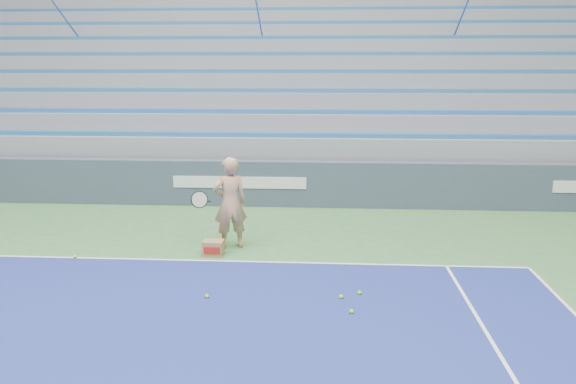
# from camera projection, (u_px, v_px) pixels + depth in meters

# --- Properties ---
(sponsor_barrier) EXTENTS (30.00, 0.32, 1.10)m
(sponsor_barrier) POSITION_uv_depth(u_px,v_px,m) (241.00, 183.00, 13.56)
(sponsor_barrier) COLOR #394757
(sponsor_barrier) RESTS_ON ground
(bleachers) EXTENTS (31.00, 9.15, 7.30)m
(bleachers) POSITION_uv_depth(u_px,v_px,m) (264.00, 95.00, 18.72)
(bleachers) COLOR gray
(bleachers) RESTS_ON ground
(tennis_player) EXTENTS (0.97, 0.92, 1.72)m
(tennis_player) POSITION_uv_depth(u_px,v_px,m) (230.00, 203.00, 10.33)
(tennis_player) COLOR tan
(tennis_player) RESTS_ON ground
(ball_box) EXTENTS (0.37, 0.29, 0.27)m
(ball_box) POSITION_uv_depth(u_px,v_px,m) (213.00, 248.00, 10.08)
(ball_box) COLOR #967348
(ball_box) RESTS_ON ground
(tennis_ball_0) EXTENTS (0.07, 0.07, 0.07)m
(tennis_ball_0) POSITION_uv_depth(u_px,v_px,m) (207.00, 296.00, 8.24)
(tennis_ball_0) COLOR #A7D22B
(tennis_ball_0) RESTS_ON ground
(tennis_ball_1) EXTENTS (0.07, 0.07, 0.07)m
(tennis_ball_1) POSITION_uv_depth(u_px,v_px,m) (75.00, 257.00, 9.93)
(tennis_ball_1) COLOR #A7D22B
(tennis_ball_1) RESTS_ON ground
(tennis_ball_2) EXTENTS (0.07, 0.07, 0.07)m
(tennis_ball_2) POSITION_uv_depth(u_px,v_px,m) (351.00, 312.00, 7.73)
(tennis_ball_2) COLOR #A7D22B
(tennis_ball_2) RESTS_ON ground
(tennis_ball_3) EXTENTS (0.07, 0.07, 0.07)m
(tennis_ball_3) POSITION_uv_depth(u_px,v_px,m) (359.00, 293.00, 8.36)
(tennis_ball_3) COLOR #A7D22B
(tennis_ball_3) RESTS_ON ground
(tennis_ball_4) EXTENTS (0.07, 0.07, 0.07)m
(tennis_ball_4) POSITION_uv_depth(u_px,v_px,m) (341.00, 297.00, 8.22)
(tennis_ball_4) COLOR #A7D22B
(tennis_ball_4) RESTS_ON ground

